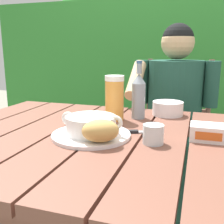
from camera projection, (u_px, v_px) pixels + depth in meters
name	position (u px, v px, depth m)	size (l,w,h in m)	color
dining_table	(118.00, 159.00, 0.97)	(1.42, 0.95, 0.76)	brown
hedge_backdrop	(161.00, 76.00, 2.67)	(3.43, 0.79, 1.66)	#2E792E
chair_near_diner	(174.00, 137.00, 1.82)	(0.45, 0.45, 0.99)	brown
person_eating	(173.00, 110.00, 1.58)	(0.48, 0.47, 1.20)	#1F4B3D
serving_plate	(91.00, 135.00, 0.94)	(0.28, 0.28, 0.01)	white
soup_bowl	(91.00, 124.00, 0.93)	(0.23, 0.18, 0.07)	white
bread_roll	(100.00, 131.00, 0.85)	(0.15, 0.13, 0.07)	tan
beer_glass	(114.00, 98.00, 1.16)	(0.08, 0.08, 0.19)	gold
beer_bottle	(139.00, 95.00, 1.18)	(0.06, 0.06, 0.25)	#89939D
water_glass_small	(153.00, 134.00, 0.87)	(0.07, 0.07, 0.06)	silver
butter_tub	(208.00, 132.00, 0.90)	(0.12, 0.09, 0.05)	white
table_knife	(137.00, 132.00, 0.99)	(0.15, 0.07, 0.01)	silver
diner_bowl	(168.00, 108.00, 1.25)	(0.14, 0.14, 0.06)	white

